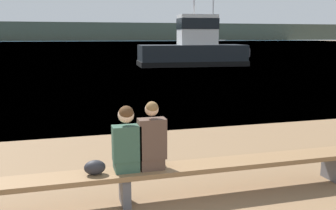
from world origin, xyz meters
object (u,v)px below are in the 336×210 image
shopping_bag (95,167)px  tugboat_red (193,50)px  moored_sailboat (215,53)px  person_right (152,140)px  person_left (126,141)px  bench_main (125,177)px

shopping_bag → tugboat_red: 25.66m
shopping_bag → moored_sailboat: moored_sailboat is taller
tugboat_red → moored_sailboat: moored_sailboat is taller
person_right → tugboat_red: size_ratio=0.11×
person_left → bench_main: bearing=175.3°
tugboat_red → moored_sailboat: 11.32m
shopping_bag → bench_main: bearing=2.2°
shopping_bag → moored_sailboat: size_ratio=0.03×
shopping_bag → tugboat_red: (9.75, 23.73, 0.67)m
person_right → person_left: bearing=-179.8°
person_right → moored_sailboat: (14.84, 33.35, -0.42)m
person_left → moored_sailboat: bearing=65.5°
bench_main → tugboat_red: size_ratio=0.86×
bench_main → shopping_bag: shopping_bag is taller
bench_main → tugboat_red: bearing=68.5°
moored_sailboat → person_right: bearing=131.9°
bench_main → person_right: (0.40, -0.00, 0.52)m
person_left → tugboat_red: bearing=68.6°
person_right → tugboat_red: bearing=69.4°
person_left → moored_sailboat: size_ratio=0.10×
bench_main → tugboat_red: (9.33, 23.71, 0.86)m
bench_main → person_left: person_left is taller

